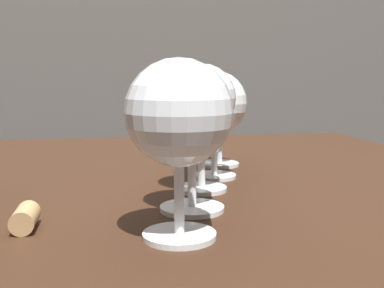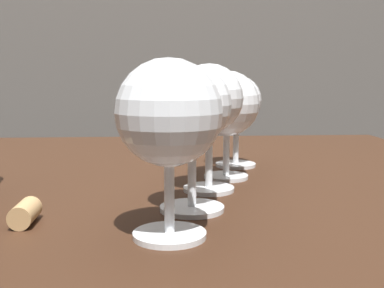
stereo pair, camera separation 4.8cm
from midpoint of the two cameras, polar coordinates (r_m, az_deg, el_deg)
name	(u,v)px [view 1 (the left image)]	position (r m, az deg, el deg)	size (l,w,h in m)	color
dining_table	(84,246)	(0.73, -14.74, -11.81)	(1.18, 0.83, 0.77)	#382114
wine_glass_pinot	(179,116)	(0.40, -5.09, 3.31)	(0.09, 0.09, 0.15)	white
wine_glass_port	(192,110)	(0.48, -2.89, 4.07)	(0.08, 0.08, 0.15)	white
wine_glass_empty	(202,102)	(0.57, -1.27, 5.09)	(0.08, 0.08, 0.15)	white
wine_glass_cabernet	(215,105)	(0.64, 0.58, 4.69)	(0.09, 0.09, 0.15)	white
wine_glass_rose	(220,103)	(0.73, 1.45, 4.95)	(0.08, 0.08, 0.14)	white
cork	(25,218)	(0.47, -22.26, -8.25)	(0.02, 0.02, 0.04)	tan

